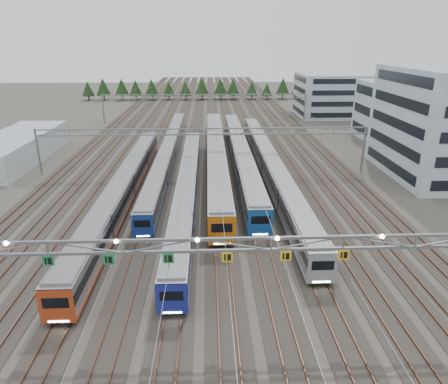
{
  "coord_description": "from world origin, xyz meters",
  "views": [
    {
      "loc": [
        0.95,
        -26.77,
        21.84
      ],
      "look_at": [
        2.83,
        21.14,
        3.5
      ],
      "focal_mm": 32.0,
      "sensor_mm": 36.0,
      "label": 1
    }
  ],
  "objects_px": {
    "gantry_far": "(205,100)",
    "train_f": "(270,165)",
    "train_a": "(124,187)",
    "depot_bldg_north": "(335,95)",
    "gantry_mid": "(203,137)",
    "depot_bldg_mid": "(395,111)",
    "west_shed": "(16,148)",
    "train_d": "(216,154)",
    "train_e": "(240,153)",
    "train_c": "(187,185)",
    "train_b": "(169,151)",
    "gantry_near": "(197,249)"
  },
  "relations": [
    {
      "from": "train_d",
      "to": "train_a",
      "type": "bearing_deg",
      "value": -129.59
    },
    {
      "from": "train_b",
      "to": "train_d",
      "type": "bearing_deg",
      "value": -22.44
    },
    {
      "from": "west_shed",
      "to": "train_b",
      "type": "bearing_deg",
      "value": -3.33
    },
    {
      "from": "train_f",
      "to": "west_shed",
      "type": "distance_m",
      "value": 48.72
    },
    {
      "from": "gantry_far",
      "to": "west_shed",
      "type": "bearing_deg",
      "value": -135.13
    },
    {
      "from": "train_f",
      "to": "gantry_far",
      "type": "bearing_deg",
      "value": 103.28
    },
    {
      "from": "train_c",
      "to": "train_a",
      "type": "bearing_deg",
      "value": -174.07
    },
    {
      "from": "train_e",
      "to": "depot_bldg_north",
      "type": "xyz_separation_m",
      "value": [
        32.65,
        50.4,
        4.05
      ]
    },
    {
      "from": "train_c",
      "to": "west_shed",
      "type": "bearing_deg",
      "value": 148.35
    },
    {
      "from": "train_a",
      "to": "depot_bldg_mid",
      "type": "height_order",
      "value": "depot_bldg_mid"
    },
    {
      "from": "train_c",
      "to": "train_f",
      "type": "xyz_separation_m",
      "value": [
        13.5,
        8.99,
        0.13
      ]
    },
    {
      "from": "train_d",
      "to": "depot_bldg_mid",
      "type": "height_order",
      "value": "depot_bldg_mid"
    },
    {
      "from": "train_e",
      "to": "gantry_near",
      "type": "distance_m",
      "value": 45.51
    },
    {
      "from": "gantry_mid",
      "to": "depot_bldg_mid",
      "type": "xyz_separation_m",
      "value": [
        43.66,
        23.18,
        0.15
      ]
    },
    {
      "from": "gantry_mid",
      "to": "depot_bldg_mid",
      "type": "relative_size",
      "value": 3.52
    },
    {
      "from": "train_d",
      "to": "gantry_far",
      "type": "bearing_deg",
      "value": 93.12
    },
    {
      "from": "gantry_near",
      "to": "depot_bldg_north",
      "type": "bearing_deg",
      "value": 67.48
    },
    {
      "from": "gantry_near",
      "to": "depot_bldg_mid",
      "type": "distance_m",
      "value": 76.93
    },
    {
      "from": "train_f",
      "to": "gantry_near",
      "type": "relative_size",
      "value": 1.17
    },
    {
      "from": "train_c",
      "to": "gantry_far",
      "type": "relative_size",
      "value": 0.99
    },
    {
      "from": "train_d",
      "to": "depot_bldg_north",
      "type": "height_order",
      "value": "depot_bldg_north"
    },
    {
      "from": "train_b",
      "to": "train_f",
      "type": "bearing_deg",
      "value": -29.35
    },
    {
      "from": "train_f",
      "to": "depot_bldg_mid",
      "type": "xyz_separation_m",
      "value": [
        32.41,
        25.86,
        4.45
      ]
    },
    {
      "from": "gantry_mid",
      "to": "train_c",
      "type": "bearing_deg",
      "value": -100.92
    },
    {
      "from": "train_a",
      "to": "gantry_near",
      "type": "distance_m",
      "value": 30.13
    },
    {
      "from": "train_d",
      "to": "gantry_far",
      "type": "distance_m",
      "value": 41.54
    },
    {
      "from": "depot_bldg_north",
      "to": "west_shed",
      "type": "relative_size",
      "value": 0.73
    },
    {
      "from": "train_c",
      "to": "depot_bldg_north",
      "type": "relative_size",
      "value": 2.53
    },
    {
      "from": "train_e",
      "to": "train_f",
      "type": "height_order",
      "value": "train_e"
    },
    {
      "from": "train_e",
      "to": "depot_bldg_north",
      "type": "bearing_deg",
      "value": 57.06
    },
    {
      "from": "train_d",
      "to": "train_f",
      "type": "xyz_separation_m",
      "value": [
        9.0,
        -6.4,
        -0.2
      ]
    },
    {
      "from": "train_c",
      "to": "depot_bldg_mid",
      "type": "distance_m",
      "value": 57.82
    },
    {
      "from": "gantry_far",
      "to": "train_f",
      "type": "bearing_deg",
      "value": -76.72
    },
    {
      "from": "train_c",
      "to": "train_d",
      "type": "xyz_separation_m",
      "value": [
        4.5,
        15.39,
        0.32
      ]
    },
    {
      "from": "train_f",
      "to": "gantry_mid",
      "type": "relative_size",
      "value": 1.17
    },
    {
      "from": "gantry_far",
      "to": "depot_bldg_mid",
      "type": "distance_m",
      "value": 48.81
    },
    {
      "from": "depot_bldg_mid",
      "to": "depot_bldg_north",
      "type": "xyz_separation_m",
      "value": [
        -4.26,
        31.83,
        -0.33
      ]
    },
    {
      "from": "gantry_mid",
      "to": "train_a",
      "type": "bearing_deg",
      "value": -131.76
    },
    {
      "from": "gantry_far",
      "to": "west_shed",
      "type": "height_order",
      "value": "gantry_far"
    },
    {
      "from": "train_a",
      "to": "depot_bldg_north",
      "type": "height_order",
      "value": "depot_bldg_north"
    },
    {
      "from": "train_c",
      "to": "train_d",
      "type": "bearing_deg",
      "value": 73.7
    },
    {
      "from": "train_d",
      "to": "train_e",
      "type": "height_order",
      "value": "train_d"
    },
    {
      "from": "train_a",
      "to": "train_d",
      "type": "height_order",
      "value": "train_d"
    },
    {
      "from": "train_d",
      "to": "train_c",
      "type": "bearing_deg",
      "value": -106.3
    },
    {
      "from": "gantry_mid",
      "to": "train_f",
      "type": "bearing_deg",
      "value": -13.39
    },
    {
      "from": "train_d",
      "to": "gantry_mid",
      "type": "height_order",
      "value": "gantry_mid"
    },
    {
      "from": "train_f",
      "to": "west_shed",
      "type": "bearing_deg",
      "value": 165.95
    },
    {
      "from": "train_b",
      "to": "train_d",
      "type": "xyz_separation_m",
      "value": [
        9.0,
        -3.72,
        0.39
      ]
    },
    {
      "from": "train_e",
      "to": "train_f",
      "type": "bearing_deg",
      "value": -58.32
    },
    {
      "from": "depot_bldg_north",
      "to": "west_shed",
      "type": "height_order",
      "value": "depot_bldg_north"
    }
  ]
}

